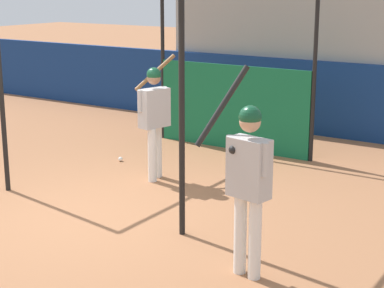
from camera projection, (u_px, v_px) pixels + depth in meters
ground_plane at (88, 216)px, 8.27m from camera, size 60.00×60.00×0.00m
outfield_wall at (285, 95)px, 12.85m from camera, size 24.00×0.12×1.45m
bleacher_section at (327, 36)px, 14.27m from camera, size 5.40×4.00×3.53m
batting_cage at (211, 80)px, 10.68m from camera, size 3.11×3.93×3.03m
player_batter at (154, 113)px, 9.56m from camera, size 0.55×0.93×1.85m
player_waiting at (248, 175)px, 6.33m from camera, size 0.81×0.52×2.12m
baseball at (120, 159)px, 10.77m from camera, size 0.07×0.07×0.07m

